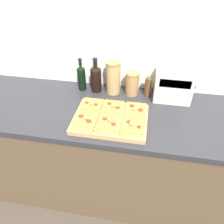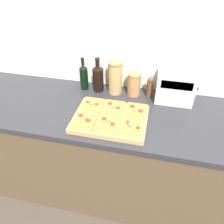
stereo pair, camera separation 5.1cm
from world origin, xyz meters
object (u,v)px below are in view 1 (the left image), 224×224
at_px(toaster_oven, 173,86).
at_px(pepper_mill, 148,86).
at_px(wine_bottle, 96,78).
at_px(grain_jar_short, 132,84).
at_px(grain_jar_tall, 113,78).
at_px(olive_oil_bottle, 82,77).
at_px(cutting_board, 111,119).

bearing_deg(toaster_oven, pepper_mill, 175.52).
xyz_separation_m(wine_bottle, grain_jar_short, (0.27, 0.00, -0.02)).
bearing_deg(wine_bottle, pepper_mill, 0.00).
distance_m(grain_jar_tall, pepper_mill, 0.26).
relative_size(olive_oil_bottle, toaster_oven, 0.90).
xyz_separation_m(cutting_board, grain_jar_tall, (-0.05, 0.35, 0.11)).
bearing_deg(olive_oil_bottle, wine_bottle, -0.00).
bearing_deg(cutting_board, grain_jar_tall, 97.59).
xyz_separation_m(cutting_board, wine_bottle, (-0.18, 0.35, 0.09)).
relative_size(grain_jar_tall, pepper_mill, 1.57).
relative_size(olive_oil_bottle, grain_jar_short, 1.45).
bearing_deg(pepper_mill, wine_bottle, -180.00).
xyz_separation_m(wine_bottle, toaster_oven, (0.56, -0.01, -0.00)).
bearing_deg(wine_bottle, grain_jar_short, 0.00).
height_order(grain_jar_short, pepper_mill, grain_jar_short).
distance_m(pepper_mill, toaster_oven, 0.18).
relative_size(pepper_mill, toaster_oven, 0.56).
height_order(olive_oil_bottle, pepper_mill, olive_oil_bottle).
bearing_deg(toaster_oven, olive_oil_bottle, 178.84).
height_order(wine_bottle, pepper_mill, wine_bottle).
bearing_deg(toaster_oven, grain_jar_short, 177.31).
xyz_separation_m(grain_jar_short, pepper_mill, (0.12, 0.00, -0.01)).
relative_size(olive_oil_bottle, grain_jar_tall, 1.02).
bearing_deg(toaster_oven, wine_bottle, 178.61).
bearing_deg(grain_jar_tall, pepper_mill, 0.00).
distance_m(olive_oil_bottle, grain_jar_tall, 0.24).
height_order(grain_jar_tall, grain_jar_short, grain_jar_tall).
bearing_deg(wine_bottle, olive_oil_bottle, 180.00).
xyz_separation_m(cutting_board, toaster_oven, (0.39, 0.33, 0.09)).
bearing_deg(grain_jar_short, grain_jar_tall, 180.00).
relative_size(grain_jar_short, pepper_mill, 1.11).
height_order(wine_bottle, toaster_oven, wine_bottle).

